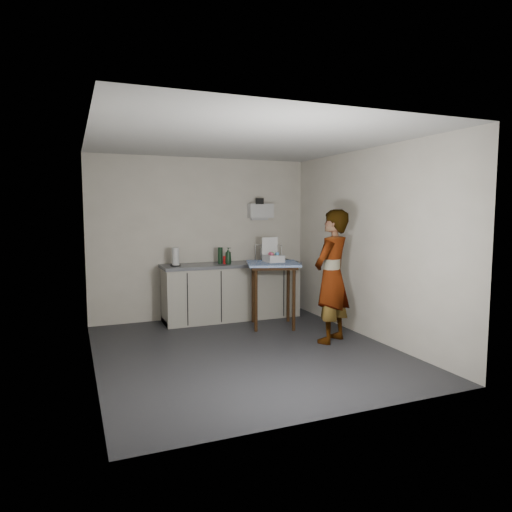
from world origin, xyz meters
name	(u,v)px	position (x,y,z in m)	size (l,w,h in m)	color
ground	(246,351)	(0.00, 0.00, 0.00)	(4.00, 4.00, 0.00)	#26262B
wall_back	(202,238)	(0.00, 1.99, 1.30)	(3.60, 0.02, 2.60)	beige
wall_right	(367,244)	(1.79, 0.00, 1.30)	(0.02, 4.00, 2.60)	beige
wall_left	(91,253)	(-1.79, 0.00, 1.30)	(0.02, 4.00, 2.60)	beige
ceiling	(246,140)	(0.00, 0.00, 2.60)	(3.60, 4.00, 0.01)	silver
kitchen_counter	(232,293)	(0.40, 1.70, 0.43)	(2.24, 0.62, 0.91)	black
wall_shelf	(260,211)	(1.00, 1.92, 1.75)	(0.42, 0.18, 0.37)	silver
side_table	(273,271)	(0.81, 0.99, 0.85)	(0.95, 0.95, 0.98)	#341D0B
standing_man	(332,276)	(1.21, -0.03, 0.89)	(0.65, 0.43, 1.77)	#B2A593
soap_bottle	(228,256)	(0.31, 1.60, 1.04)	(0.10, 0.10, 0.26)	black
soda_can	(225,260)	(0.27, 1.65, 0.97)	(0.06, 0.06, 0.12)	red
dark_bottle	(220,255)	(0.21, 1.71, 1.04)	(0.08, 0.08, 0.26)	black
paper_towel	(176,257)	(-0.51, 1.67, 1.04)	(0.16, 0.16, 0.28)	black
dish_rack	(268,257)	(1.05, 1.72, 0.97)	(0.40, 0.30, 0.28)	silver
bakery_box	(273,257)	(0.85, 1.07, 1.06)	(0.27, 0.28, 0.37)	silver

